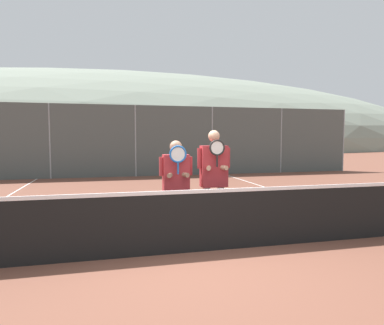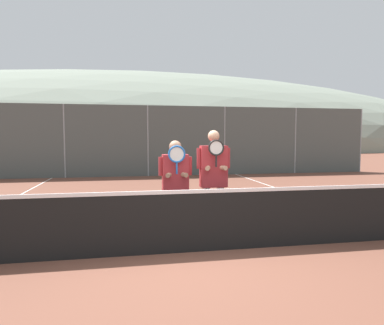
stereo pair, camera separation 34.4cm
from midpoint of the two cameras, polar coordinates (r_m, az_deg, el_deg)
ground_plane at (r=5.41m, az=1.27°, el=-14.74°), size 120.00×120.00×0.00m
hill_distant at (r=67.36m, az=-9.70°, el=2.63°), size 131.79×73.22×25.63m
clubhouse_building at (r=24.27m, az=-10.81°, el=3.79°), size 16.32×5.50×3.20m
fence_back at (r=15.64m, az=-6.73°, el=3.60°), size 21.72×0.06×3.21m
tennis_net at (r=5.27m, az=1.28°, el=-9.61°), size 11.19×0.09×1.06m
court_line_right_sideline at (r=9.72m, az=22.25°, el=-6.51°), size 0.05×16.00×0.01m
player_leftmost at (r=5.86m, az=-1.10°, el=-3.11°), size 0.58×0.34×1.70m
player_center_left at (r=5.93m, az=5.27°, el=-2.17°), size 0.59×0.34×1.88m
car_far_left at (r=19.61m, az=-28.48°, el=1.32°), size 4.59×2.04×1.87m
car_left_of_center at (r=18.76m, az=-13.58°, el=1.32°), size 4.11×1.90×1.66m
car_center at (r=18.98m, az=1.49°, el=1.61°), size 4.39×1.95×1.77m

